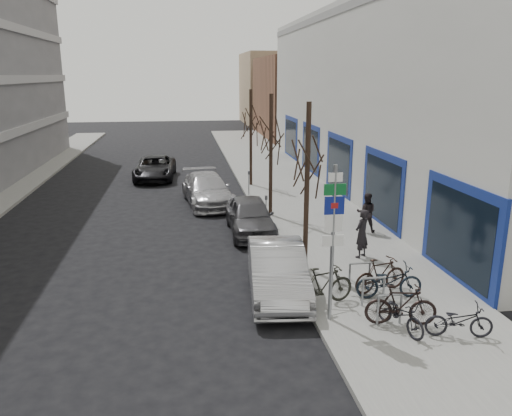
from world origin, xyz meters
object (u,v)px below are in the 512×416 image
object	(u,v)px
pedestrian_near	(362,234)
bike_mid_inner	(323,285)
tree_near	(308,148)
meter_mid	(266,207)
parked_car_back	(207,190)
pedestrian_far	(366,212)
bike_near_right	(401,305)
bike_far_inner	(381,274)
tree_mid	(271,127)
parked_car_mid	(250,216)
highway_sign_pole	(333,234)
bike_near_left	(400,311)
lane_car	(155,168)
bike_far_curb	(459,318)
bike_rack	(373,288)
parked_car_front	(277,270)
bike_mid_curb	(389,279)
meter_back	(249,180)
tree_far	(251,115)
meter_front	(295,252)

from	to	relation	value
pedestrian_near	bike_mid_inner	bearing A→B (deg)	17.21
tree_near	pedestrian_near	distance (m)	3.85
meter_mid	parked_car_back	distance (m)	4.97
pedestrian_near	pedestrian_far	distance (m)	3.04
bike_near_right	bike_far_inner	world-z (taller)	bike_near_right
tree_mid	parked_car_mid	xyz separation A→B (m)	(-1.20, -2.08, -3.37)
bike_far_inner	pedestrian_near	distance (m)	2.86
highway_sign_pole	bike_near_left	world-z (taller)	highway_sign_pole
parked_car_back	lane_car	size ratio (longest dim) A/B	1.02
tree_near	lane_car	xyz separation A→B (m)	(-5.57, 16.16, -3.40)
meter_mid	bike_far_curb	size ratio (longest dim) A/B	0.79
bike_rack	bike_near_left	bearing A→B (deg)	-84.02
bike_near_right	bike_far_inner	xyz separation A→B (m)	(0.27, 1.99, -0.02)
bike_rack	tree_mid	bearing A→B (deg)	97.28
tree_near	parked_car_front	size ratio (longest dim) A/B	1.21
bike_rack	bike_near_right	world-z (taller)	bike_near_right
parked_car_mid	parked_car_back	bearing A→B (deg)	106.05
parked_car_front	bike_near_right	bearing A→B (deg)	-38.99
highway_sign_pole	tree_mid	xyz separation A→B (m)	(0.20, 10.01, 1.65)
parked_car_front	parked_car_back	xyz separation A→B (m)	(-1.48, 10.90, -0.00)
bike_far_curb	tree_mid	bearing A→B (deg)	25.42
bike_rack	bike_mid_curb	bearing A→B (deg)	32.52
meter_back	bike_far_curb	distance (m)	15.63
highway_sign_pole	bike_mid_inner	xyz separation A→B (m)	(0.04, 0.81, -1.73)
bike_near_right	pedestrian_near	bearing A→B (deg)	3.23
highway_sign_pole	meter_back	size ratio (longest dim) A/B	3.31
bike_rack	bike_far_curb	world-z (taller)	bike_far_curb
parked_car_front	parked_car_back	distance (m)	11.00
bike_far_inner	bike_far_curb	bearing A→B (deg)	-177.17
meter_mid	pedestrian_far	xyz separation A→B (m)	(3.82, -1.48, 0.04)
tree_far	bike_mid_curb	bearing A→B (deg)	-83.31
meter_mid	bike_near_left	distance (m)	9.47
lane_car	bike_mid_curb	bearing A→B (deg)	-65.50
tree_near	parked_car_back	world-z (taller)	tree_near
meter_front	bike_near_left	world-z (taller)	meter_front
parked_car_mid	bike_far_curb	bearing A→B (deg)	-68.05
meter_front	parked_car_mid	world-z (taller)	parked_car_mid
parked_car_mid	lane_car	world-z (taller)	parked_car_mid
tree_mid	highway_sign_pole	bearing A→B (deg)	-91.14
bike_rack	bike_near_right	distance (m)	1.20
bike_far_inner	parked_car_mid	xyz separation A→B (m)	(-2.93, 6.50, 0.06)
highway_sign_pole	pedestrian_near	size ratio (longest dim) A/B	2.45
tree_near	bike_near_left	world-z (taller)	tree_near
meter_mid	pedestrian_far	size ratio (longest dim) A/B	0.79
highway_sign_pole	lane_car	size ratio (longest dim) A/B	0.83
tree_mid	lane_car	bearing A→B (deg)	119.94
highway_sign_pole	pedestrian_near	xyz separation A→B (m)	(2.37, 4.24, -1.45)
tree_far	meter_back	bearing A→B (deg)	-100.20
parked_car_mid	pedestrian_near	world-z (taller)	pedestrian_near
parked_car_front	pedestrian_far	bearing A→B (deg)	52.80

